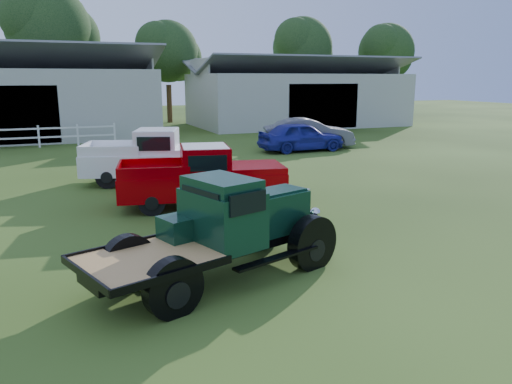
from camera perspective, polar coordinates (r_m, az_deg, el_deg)
name	(u,v)px	position (r m, az deg, el deg)	size (l,w,h in m)	color
ground	(268,251)	(10.97, 1.37, -6.74)	(120.00, 120.00, 0.00)	#24390F
shed_left	(3,93)	(35.63, -26.93, 10.09)	(18.80, 10.20, 5.60)	#9A9D89
shed_right	(297,92)	(40.74, 4.65, 11.31)	(16.80, 9.20, 5.20)	#9A9D89
tree_b	(51,51)	(43.55, -22.43, 14.66)	(6.90, 6.90, 11.50)	black
tree_c	(168,68)	(43.46, -10.02, 13.76)	(5.40, 5.40, 9.00)	black
tree_d	(302,64)	(48.80, 5.29, 14.37)	(6.00, 6.00, 10.00)	black
tree_e	(385,67)	(51.26, 14.57, 13.67)	(5.70, 5.70, 9.50)	black
vintage_flatbed	(218,229)	(9.25, -4.33, -4.28)	(4.85, 1.92, 1.92)	#0F3324
red_pickup	(202,176)	(14.64, -6.19, 1.85)	(4.95, 1.90, 1.80)	#9B0005
white_pickup	(155,157)	(18.18, -11.48, 3.96)	(5.15, 2.00, 1.89)	white
misc_car_blue	(301,137)	(25.93, 5.17, 6.33)	(1.78, 4.41, 1.50)	navy
misc_car_grey	(308,133)	(27.22, 6.00, 6.70)	(1.67, 4.80, 1.58)	#56575F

